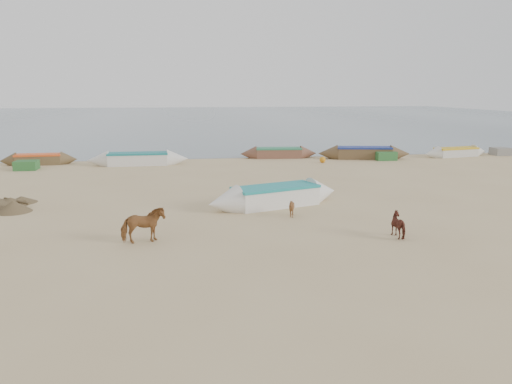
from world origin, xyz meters
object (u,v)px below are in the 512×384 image
at_px(cow_adult, 143,225).
at_px(calf_right, 401,225).
at_px(near_canoe, 276,196).
at_px(calf_front, 292,208).

xyz_separation_m(cow_adult, calf_right, (9.01, -0.70, -0.18)).
relative_size(calf_right, near_canoe, 0.14).
bearing_deg(calf_front, calf_right, 11.29).
xyz_separation_m(cow_adult, calf_front, (5.81, 2.68, -0.23)).
relative_size(cow_adult, near_canoe, 0.22).
xyz_separation_m(calf_front, near_canoe, (-0.26, 2.09, 0.07)).
relative_size(cow_adult, calf_front, 1.90).
xyz_separation_m(calf_right, near_canoe, (-3.46, 5.47, 0.02)).
height_order(cow_adult, near_canoe, cow_adult).
distance_m(cow_adult, calf_right, 9.04).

